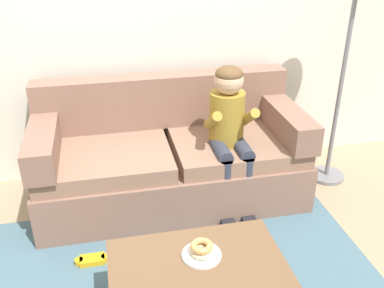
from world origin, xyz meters
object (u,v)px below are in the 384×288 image
at_px(person_child, 230,126).
at_px(donut, 202,251).
at_px(couch, 170,158).
at_px(coffee_table, 197,270).
at_px(toy_controller, 92,261).

height_order(person_child, donut, person_child).
bearing_deg(person_child, donut, -113.47).
xyz_separation_m(couch, donut, (-0.04, -1.25, 0.12)).
height_order(coffee_table, person_child, person_child).
height_order(coffee_table, donut, donut).
distance_m(person_child, donut, 1.16).
bearing_deg(toy_controller, donut, -32.62).
height_order(couch, coffee_table, couch).
bearing_deg(coffee_table, toy_controller, 133.10).
distance_m(coffee_table, toy_controller, 0.90).
bearing_deg(couch, donut, -91.94).
bearing_deg(toy_controller, couch, 57.70).
distance_m(couch, coffee_table, 1.31).
height_order(couch, person_child, person_child).
distance_m(couch, person_child, 0.57).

